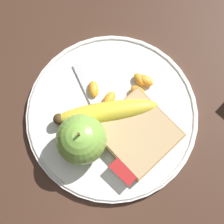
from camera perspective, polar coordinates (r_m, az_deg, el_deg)
ground_plane at (r=0.64m, az=0.00°, el=-0.70°), size 3.00×3.00×0.00m
plate at (r=0.63m, az=0.00°, el=-0.53°), size 0.29×0.29×0.01m
apple at (r=0.58m, az=-4.92°, el=-4.01°), size 0.08×0.08×0.09m
banana at (r=0.61m, az=-1.01°, el=-0.07°), size 0.13×0.16×0.03m
bread_slice at (r=0.61m, az=3.96°, el=-3.29°), size 0.12×0.11×0.02m
fork at (r=0.63m, az=-1.73°, el=0.13°), size 0.16×0.08×0.00m
jam_packet at (r=0.60m, az=2.20°, el=-8.65°), size 0.04×0.04×0.02m
orange_segment_0 at (r=0.63m, az=4.03°, el=2.97°), size 0.03×0.02×0.02m
orange_segment_1 at (r=0.63m, az=-0.43°, el=2.02°), size 0.02×0.03×0.02m
orange_segment_2 at (r=0.63m, az=3.84°, el=1.30°), size 0.03×0.03×0.01m
orange_segment_3 at (r=0.64m, az=4.27°, el=4.96°), size 0.03×0.02×0.01m
orange_segment_4 at (r=0.64m, az=5.42°, el=4.52°), size 0.03×0.02×0.02m
orange_segment_5 at (r=0.63m, az=-2.84°, el=3.51°), size 0.03×0.03×0.02m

